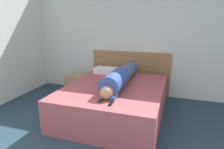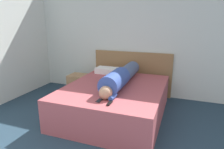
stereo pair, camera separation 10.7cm
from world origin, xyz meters
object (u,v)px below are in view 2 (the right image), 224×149
(bed, at_px, (115,100))
(person_lying, at_px, (121,77))
(cell_phone, at_px, (99,101))
(pillow_near_headboard, at_px, (111,71))
(nightstand, at_px, (78,84))
(tv_remote, at_px, (110,103))

(bed, height_order, person_lying, person_lying)
(bed, bearing_deg, cell_phone, -88.73)
(bed, bearing_deg, pillow_near_headboard, 115.82)
(bed, relative_size, pillow_near_headboard, 3.19)
(bed, height_order, nightstand, bed)
(tv_remote, bearing_deg, bed, 104.10)
(bed, distance_m, nightstand, 1.34)
(bed, relative_size, person_lying, 1.20)
(pillow_near_headboard, distance_m, tv_remote, 1.67)
(person_lying, bearing_deg, pillow_near_headboard, 123.07)
(tv_remote, relative_size, cell_phone, 1.15)
(bed, height_order, tv_remote, tv_remote)
(nightstand, bearing_deg, tv_remote, -47.49)
(nightstand, xyz_separation_m, tv_remote, (1.34, -1.46, 0.32))
(pillow_near_headboard, xyz_separation_m, tv_remote, (0.58, -1.56, -0.05))
(nightstand, bearing_deg, person_lying, -26.32)
(person_lying, distance_m, cell_phone, 0.82)
(person_lying, bearing_deg, nightstand, 153.68)
(pillow_near_headboard, relative_size, tv_remote, 4.25)
(tv_remote, xyz_separation_m, cell_phone, (-0.18, 0.05, -0.01))
(pillow_near_headboard, bearing_deg, nightstand, -172.48)
(nightstand, distance_m, pillow_near_headboard, 0.86)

